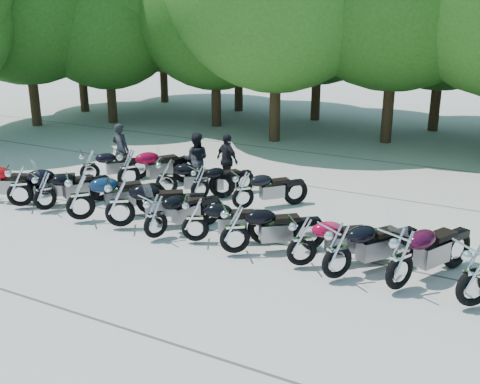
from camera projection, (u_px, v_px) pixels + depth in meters
The scene contains 25 objects.
ground at pixel (207, 260), 12.02m from camera, with size 90.00×90.00×0.00m, color #A9A599.
tree_0 at pixel (76, 3), 28.13m from camera, with size 7.50×7.50×9.21m.
tree_1 at pixel (106, 11), 25.28m from camera, with size 6.97×6.97×8.55m.
tree_2 at pixel (215, 5), 24.42m from camera, with size 7.31×7.31×8.97m.
tree_9 at pixel (161, 3), 31.15m from camera, with size 7.59×7.59×9.32m.
tree_11 at pixel (320, 2), 25.82m from camera, with size 7.56×7.56×9.28m.
motorcycle_1 at pixel (19, 185), 14.94m from camera, with size 0.72×2.37×1.34m, color black, non-canonical shape.
motorcycle_2 at pixel (44, 190), 14.70m from camera, with size 0.66×2.17×1.23m, color black, non-canonical shape.
motorcycle_3 at pixel (80, 196), 13.94m from camera, with size 0.76×2.50×1.41m, color #0D203C, non-canonical shape.
motorcycle_4 at pixel (119, 202), 13.49m from camera, with size 0.76×2.51×1.42m, color black, non-canonical shape.
motorcycle_5 at pixel (155, 215), 12.87m from camera, with size 0.66×2.18×1.23m, color black, non-canonical shape.
motorcycle_6 at pixel (195, 218), 12.68m from camera, with size 0.66×2.17×1.23m, color black, non-canonical shape.
motorcycle_7 at pixel (235, 228), 12.03m from camera, with size 0.71×2.32×1.31m, color black, non-canonical shape.
motorcycle_8 at pixel (302, 240), 11.44m from camera, with size 0.68×2.23×1.26m, color maroon, non-canonical shape.
motorcycle_9 at pixel (338, 249), 10.87m from camera, with size 0.73×2.40×1.35m, color black, non-canonical shape.
motorcycle_10 at pixel (401, 258), 10.43m from camera, with size 0.77×2.52×1.43m, color #33071D, non-canonical shape.
motorcycle_11 at pixel (476, 273), 9.81m from camera, with size 0.78×2.56×1.44m, color #340720, non-canonical shape.
motorcycle_14 at pixel (89, 165), 17.12m from camera, with size 0.64×2.11×1.19m, color black, non-canonical shape.
motorcycle_15 at pixel (128, 168), 16.47m from camera, with size 0.75×2.47×1.40m, color maroon, non-canonical shape.
motorcycle_16 at pixel (166, 176), 15.92m from camera, with size 0.67×2.21×1.25m, color black, non-canonical shape.
motorcycle_17 at pixel (200, 182), 15.55m from camera, with size 0.62×2.03×1.15m, color black, non-canonical shape.
motorcycle_18 at pixel (243, 189), 14.80m from camera, with size 0.65×2.13×1.21m, color black, non-canonical shape.
rider_0 at pixel (121, 150), 17.97m from camera, with size 0.62×0.41×1.70m, color black.
rider_1 at pixel (196, 159), 16.91m from camera, with size 0.79×0.62×1.63m, color black.
rider_2 at pixel (227, 160), 16.87m from camera, with size 0.94×0.39×1.61m, color black.
Camera 1 is at (5.78, -9.38, 5.08)m, focal length 42.00 mm.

